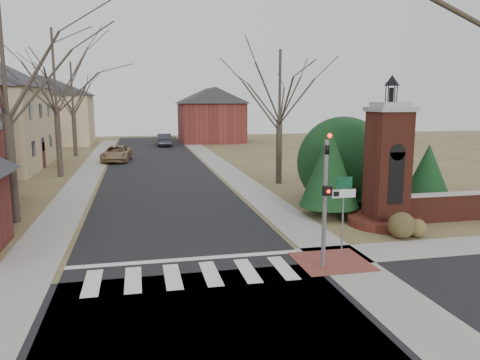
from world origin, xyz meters
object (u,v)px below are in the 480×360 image
object	(u,v)px
distant_car	(164,140)
pickup_truck	(116,154)
traffic_signal_pole	(325,190)
brick_gate_monument	(387,176)
sign_post	(343,199)

from	to	relation	value
distant_car	pickup_truck	bearing A→B (deg)	70.25
traffic_signal_pole	brick_gate_monument	distance (m)	6.47
traffic_signal_pole	brick_gate_monument	world-z (taller)	brick_gate_monument
sign_post	brick_gate_monument	world-z (taller)	brick_gate_monument
traffic_signal_pole	sign_post	bearing A→B (deg)	47.57
traffic_signal_pole	sign_post	xyz separation A→B (m)	(1.29, 1.41, -0.64)
traffic_signal_pole	pickup_truck	bearing A→B (deg)	104.74
sign_post	pickup_truck	world-z (taller)	sign_post
traffic_signal_pole	distant_car	xyz separation A→B (m)	(-2.70, 42.72, -1.84)
sign_post	pickup_truck	bearing A→B (deg)	107.89
distant_car	sign_post	bearing A→B (deg)	96.17
sign_post	brick_gate_monument	distance (m)	4.55
traffic_signal_pole	distant_car	distance (m)	42.85
traffic_signal_pole	sign_post	size ratio (longest dim) A/B	1.64
traffic_signal_pole	brick_gate_monument	bearing A→B (deg)	43.24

